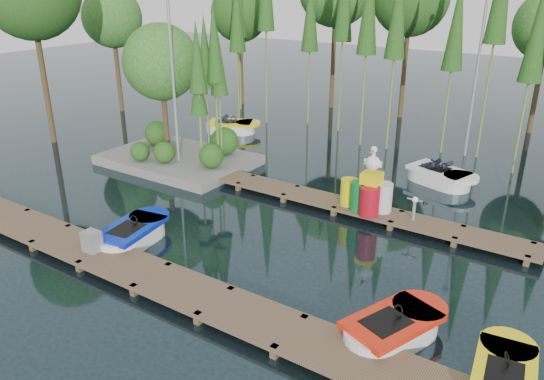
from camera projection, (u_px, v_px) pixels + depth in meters
The scene contains 16 objects.
ground_plane at pixel (251, 222), 17.52m from camera, with size 90.00×90.00×0.00m, color #1B2B32.
near_dock at pixel (151, 276), 13.96m from camera, with size 18.00×1.50×0.50m.
far_dock at pixel (315, 198), 18.85m from camera, with size 15.00×1.20×0.50m.
island at pixel (173, 89), 22.07m from camera, with size 6.20×4.20×6.75m.
tree_screen at pixel (347, 9), 24.42m from camera, with size 34.42×18.53×10.31m.
lamp_island at pixel (172, 67), 20.65m from camera, with size 0.30×0.30×7.25m.
lamp_rear at pixel (478, 60), 22.34m from camera, with size 0.30×0.30×7.25m.
boat_blue at pixel (133, 234), 16.11m from camera, with size 1.67×2.93×0.93m.
boat_red at pixel (393, 329), 11.81m from camera, with size 2.17×3.04×0.94m.
boat_yellow_near at pixel (503, 377), 10.45m from camera, with size 1.42×2.64×0.85m.
boat_yellow_far at pixel (232, 127), 27.30m from camera, with size 3.09×2.39×1.41m.
boat_white_far at pixel (440, 177), 20.61m from camera, with size 3.16×2.12×1.37m.
utility_cabinet at pixel (92, 241), 15.01m from camera, with size 0.49×0.41×0.60m, color gray.
yellow_barrel at pixel (349, 192), 17.97m from camera, with size 0.61×0.61×0.91m, color yellow.
drum_cluster at pixel (371, 193), 17.34m from camera, with size 1.31×1.20×2.25m.
seagull_post at pixel (415, 205), 16.77m from camera, with size 0.51×0.27×0.81m.
Camera 1 is at (9.32, -12.79, 7.63)m, focal length 35.00 mm.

